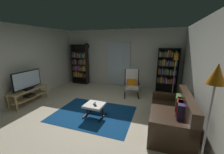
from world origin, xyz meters
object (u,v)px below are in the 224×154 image
object	(u,v)px
tv_remote	(95,103)
floor_lamp_by_sofa	(214,92)
cell_phone	(95,105)
bookshelf_near_tv	(80,65)
bookshelf_near_sofa	(167,69)
lounge_armchair	(132,82)
leather_sofa	(172,116)
tv_stand	(29,94)
floor_lamp_by_shelf	(176,62)
ottoman	(95,106)
wall_clock	(87,46)
television	(27,81)

from	to	relation	value
tv_remote	floor_lamp_by_sofa	size ratio (longest dim) A/B	0.08
floor_lamp_by_sofa	cell_phone	bearing A→B (deg)	149.32
bookshelf_near_tv	bookshelf_near_sofa	size ratio (longest dim) A/B	1.07
lounge_armchair	cell_phone	world-z (taller)	lounge_armchair
cell_phone	leather_sofa	bearing A→B (deg)	-35.69
tv_stand	bookshelf_near_sofa	bearing A→B (deg)	31.92
cell_phone	tv_stand	bearing A→B (deg)	136.13
lounge_armchair	floor_lamp_by_shelf	xyz separation A→B (m)	(1.49, 0.15, 0.84)
bookshelf_near_tv	tv_remote	size ratio (longest dim) A/B	13.41
lounge_armchair	ottoman	bearing A→B (deg)	-108.92
lounge_armchair	wall_clock	world-z (taller)	wall_clock
leather_sofa	floor_lamp_by_sofa	world-z (taller)	floor_lamp_by_sofa
leather_sofa	floor_lamp_by_sofa	distance (m)	1.86
wall_clock	floor_lamp_by_shelf	bearing A→B (deg)	-12.72
bookshelf_near_tv	leather_sofa	bearing A→B (deg)	-33.04
ottoman	tv_remote	world-z (taller)	tv_remote
leather_sofa	cell_phone	xyz separation A→B (m)	(-1.94, -0.16, 0.05)
ottoman	cell_phone	size ratio (longest dim) A/B	3.82
tv_remote	floor_lamp_by_sofa	distance (m)	2.84
television	leather_sofa	size ratio (longest dim) A/B	0.58
bookshelf_near_sofa	ottoman	bearing A→B (deg)	-124.41
bookshelf_near_sofa	tv_remote	distance (m)	3.47
bookshelf_near_sofa	tv_remote	size ratio (longest dim) A/B	12.57
bookshelf_near_sofa	cell_phone	world-z (taller)	bookshelf_near_sofa
tv_stand	floor_lamp_by_sofa	bearing A→B (deg)	-16.97
tv_stand	cell_phone	world-z (taller)	tv_stand
floor_lamp_by_sofa	floor_lamp_by_shelf	size ratio (longest dim) A/B	1.05
lounge_armchair	floor_lamp_by_sofa	bearing A→B (deg)	-64.62
tv_stand	bookshelf_near_tv	distance (m)	2.78
lounge_armchair	tv_remote	xyz separation A→B (m)	(-0.67, -1.90, -0.16)
lounge_armchair	tv_remote	size ratio (longest dim) A/B	7.10
lounge_armchair	floor_lamp_by_sofa	world-z (taller)	floor_lamp_by_sofa
leather_sofa	floor_lamp_by_shelf	distance (m)	2.26
bookshelf_near_sofa	floor_lamp_by_shelf	world-z (taller)	bookshelf_near_sofa
leather_sofa	lounge_armchair	world-z (taller)	lounge_armchair
lounge_armchair	floor_lamp_by_shelf	bearing A→B (deg)	5.73
bookshelf_near_tv	tv_remote	world-z (taller)	bookshelf_near_tv
television	wall_clock	size ratio (longest dim) A/B	3.52
ottoman	tv_remote	distance (m)	0.08
tv_remote	floor_lamp_by_shelf	bearing A→B (deg)	37.81
television	lounge_armchair	world-z (taller)	television
bookshelf_near_tv	bookshelf_near_sofa	distance (m)	4.06
leather_sofa	tv_remote	distance (m)	2.01
bookshelf_near_tv	television	bearing A→B (deg)	-97.69
tv_stand	wall_clock	xyz separation A→B (m)	(0.67, 2.89, 1.52)
ottoman	wall_clock	bearing A→B (deg)	121.41
tv_stand	television	world-z (taller)	television
ottoman	cell_phone	world-z (taller)	cell_phone
ottoman	wall_clock	distance (m)	3.81
bookshelf_near_tv	leather_sofa	xyz separation A→B (m)	(4.12, -2.68, -0.62)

